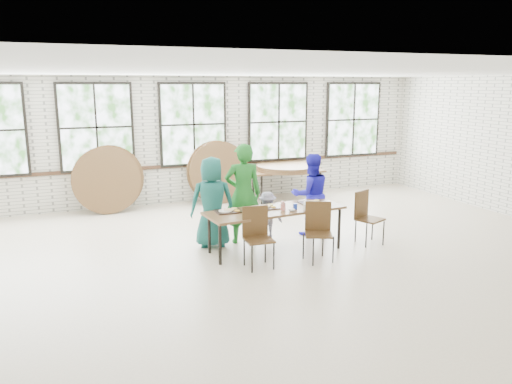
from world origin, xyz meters
The scene contains 13 objects.
room centered at (0.00, 4.44, 1.83)m, with size 12.00×12.00×12.00m.
dining_table centered at (0.33, 0.34, 0.69)m, with size 2.47×1.04×0.74m.
chair_near_left centered at (-0.22, -0.21, 0.56)m, with size 0.44×0.43×0.95m.
chair_near_right centered at (0.81, -0.29, 0.56)m, with size 0.55×0.54×0.95m.
chair_spare centered at (2.02, 0.16, 0.56)m, with size 0.55×0.54×0.95m.
adult_teal centered at (-0.59, 0.99, 0.80)m, with size 0.78×0.51×1.59m, color #1D6E5C.
adult_green centered at (-0.01, 0.99, 0.90)m, with size 0.66×0.43×1.80m, color #1C6B23.
toddler centered at (0.46, 0.99, 0.45)m, with size 0.58×0.33×0.89m, color #161137.
adult_blue centered at (1.34, 0.99, 0.77)m, with size 0.75×0.59×1.55m, color #211CC5.
storage_table centered at (2.17, 3.81, 0.69)m, with size 1.83×0.83×0.74m.
tabletop_clutter centered at (0.46, 0.32, 0.77)m, with size 2.01×0.63×0.11m.
round_tops_stacked centered at (2.17, 3.81, 0.80)m, with size 1.50×1.50×0.13m.
round_tops_leaning centered at (-0.76, 4.14, 0.73)m, with size 4.11×0.40×1.50m.
Camera 1 is at (-2.99, -7.15, 2.81)m, focal length 35.00 mm.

